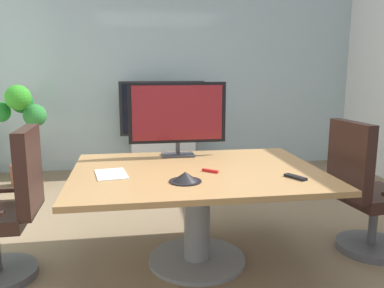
{
  "coord_description": "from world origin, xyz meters",
  "views": [
    {
      "loc": [
        -0.63,
        -2.95,
        1.5
      ],
      "look_at": [
        -0.15,
        0.14,
        0.89
      ],
      "focal_mm": 36.95,
      "sensor_mm": 36.0,
      "label": 1
    }
  ],
  "objects_px": {
    "wall_display_unit": "(163,142)",
    "potted_plant": "(22,126)",
    "conference_table": "(197,192)",
    "tv_monitor": "(177,115)",
    "conference_phone": "(185,177)",
    "remote_control": "(295,177)",
    "office_chair_left": "(7,217)",
    "office_chair_right": "(365,199)"
  },
  "relations": [
    {
      "from": "wall_display_unit",
      "to": "potted_plant",
      "type": "distance_m",
      "value": 1.88
    },
    {
      "from": "conference_table",
      "to": "tv_monitor",
      "type": "height_order",
      "value": "tv_monitor"
    },
    {
      "from": "conference_phone",
      "to": "remote_control",
      "type": "xyz_separation_m",
      "value": [
        0.77,
        -0.04,
        -0.02
      ]
    },
    {
      "from": "potted_plant",
      "to": "office_chair_left",
      "type": "bearing_deg",
      "value": -78.93
    },
    {
      "from": "conference_table",
      "to": "wall_display_unit",
      "type": "distance_m",
      "value": 2.75
    },
    {
      "from": "conference_phone",
      "to": "potted_plant",
      "type": "bearing_deg",
      "value": 123.14
    },
    {
      "from": "office_chair_right",
      "to": "tv_monitor",
      "type": "bearing_deg",
      "value": 62.41
    },
    {
      "from": "office_chair_left",
      "to": "tv_monitor",
      "type": "xyz_separation_m",
      "value": [
        1.29,
        0.53,
        0.64
      ]
    },
    {
      "from": "office_chair_right",
      "to": "potted_plant",
      "type": "xyz_separation_m",
      "value": [
        -3.2,
        2.34,
        0.32
      ]
    },
    {
      "from": "office_chair_right",
      "to": "remote_control",
      "type": "bearing_deg",
      "value": 104.53
    },
    {
      "from": "conference_table",
      "to": "office_chair_right",
      "type": "height_order",
      "value": "office_chair_right"
    },
    {
      "from": "office_chair_left",
      "to": "conference_table",
      "type": "bearing_deg",
      "value": 90.3
    },
    {
      "from": "office_chair_right",
      "to": "office_chair_left",
      "type": "bearing_deg",
      "value": 82.76
    },
    {
      "from": "tv_monitor",
      "to": "potted_plant",
      "type": "height_order",
      "value": "tv_monitor"
    },
    {
      "from": "conference_table",
      "to": "office_chair_left",
      "type": "xyz_separation_m",
      "value": [
        -1.37,
        -0.03,
        -0.11
      ]
    },
    {
      "from": "conference_table",
      "to": "conference_phone",
      "type": "height_order",
      "value": "conference_phone"
    },
    {
      "from": "tv_monitor",
      "to": "potted_plant",
      "type": "bearing_deg",
      "value": 134.21
    },
    {
      "from": "conference_table",
      "to": "office_chair_right",
      "type": "bearing_deg",
      "value": -2.01
    },
    {
      "from": "office_chair_right",
      "to": "tv_monitor",
      "type": "distance_m",
      "value": 1.69
    },
    {
      "from": "office_chair_left",
      "to": "conference_phone",
      "type": "xyz_separation_m",
      "value": [
        1.24,
        -0.27,
        0.32
      ]
    },
    {
      "from": "conference_table",
      "to": "conference_phone",
      "type": "distance_m",
      "value": 0.39
    },
    {
      "from": "conference_table",
      "to": "wall_display_unit",
      "type": "xyz_separation_m",
      "value": [
        -0.03,
        2.75,
        -0.12
      ]
    },
    {
      "from": "conference_table",
      "to": "tv_monitor",
      "type": "relative_size",
      "value": 2.21
    },
    {
      "from": "conference_table",
      "to": "potted_plant",
      "type": "distance_m",
      "value": 2.94
    },
    {
      "from": "wall_display_unit",
      "to": "potted_plant",
      "type": "height_order",
      "value": "wall_display_unit"
    },
    {
      "from": "office_chair_right",
      "to": "wall_display_unit",
      "type": "relative_size",
      "value": 0.83
    },
    {
      "from": "office_chair_right",
      "to": "tv_monitor",
      "type": "relative_size",
      "value": 1.3
    },
    {
      "from": "office_chair_right",
      "to": "potted_plant",
      "type": "height_order",
      "value": "potted_plant"
    },
    {
      "from": "conference_phone",
      "to": "office_chair_right",
      "type": "bearing_deg",
      "value": 9.51
    },
    {
      "from": "potted_plant",
      "to": "remote_control",
      "type": "bearing_deg",
      "value": -46.89
    },
    {
      "from": "office_chair_right",
      "to": "conference_phone",
      "type": "bearing_deg",
      "value": 92.71
    },
    {
      "from": "conference_table",
      "to": "remote_control",
      "type": "distance_m",
      "value": 0.74
    },
    {
      "from": "tv_monitor",
      "to": "remote_control",
      "type": "distance_m",
      "value": 1.16
    },
    {
      "from": "office_chair_right",
      "to": "remote_control",
      "type": "height_order",
      "value": "office_chair_right"
    },
    {
      "from": "office_chair_right",
      "to": "conference_phone",
      "type": "relative_size",
      "value": 4.95
    },
    {
      "from": "potted_plant",
      "to": "office_chair_right",
      "type": "bearing_deg",
      "value": -36.22
    },
    {
      "from": "conference_table",
      "to": "potted_plant",
      "type": "relative_size",
      "value": 1.43
    },
    {
      "from": "conference_table",
      "to": "conference_phone",
      "type": "relative_size",
      "value": 8.42
    },
    {
      "from": "remote_control",
      "to": "office_chair_left",
      "type": "bearing_deg",
      "value": 144.14
    },
    {
      "from": "potted_plant",
      "to": "tv_monitor",
      "type": "bearing_deg",
      "value": -45.79
    },
    {
      "from": "tv_monitor",
      "to": "conference_phone",
      "type": "relative_size",
      "value": 3.82
    },
    {
      "from": "conference_table",
      "to": "remote_control",
      "type": "height_order",
      "value": "remote_control"
    }
  ]
}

